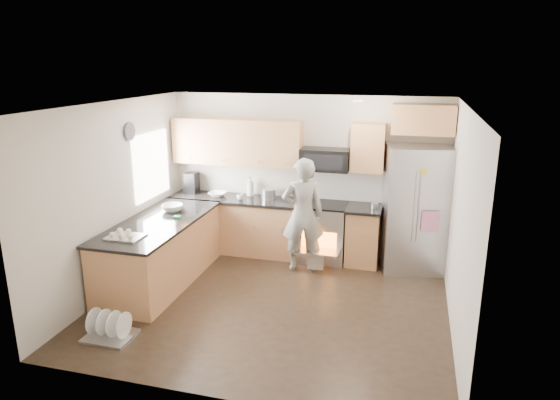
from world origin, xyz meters
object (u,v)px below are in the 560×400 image
(stove_range, at_px, (323,219))
(dish_rack, at_px, (110,330))
(person, at_px, (303,215))
(refrigerator, at_px, (416,209))

(stove_range, height_order, dish_rack, stove_range)
(dish_rack, bearing_deg, stove_range, 57.00)
(stove_range, xyz_separation_m, person, (-0.22, -0.49, 0.20))
(person, distance_m, dish_rack, 3.15)
(refrigerator, bearing_deg, dish_rack, -148.23)
(stove_range, height_order, person, stove_range)
(stove_range, bearing_deg, person, -113.72)
(refrigerator, xyz_separation_m, person, (-1.64, -0.50, -0.08))
(person, relative_size, dish_rack, 3.15)
(refrigerator, height_order, dish_rack, refrigerator)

